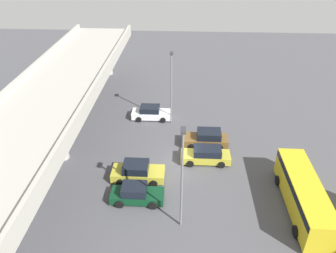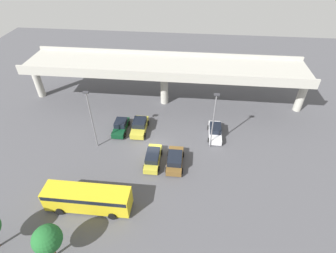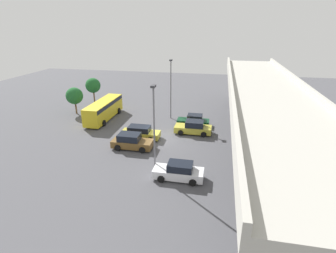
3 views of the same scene
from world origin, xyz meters
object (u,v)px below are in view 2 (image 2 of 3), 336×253
at_px(parked_car_2, 153,158).
at_px(lamp_post_mid_lot, 214,118).
at_px(parked_car_0, 121,126).
at_px(lamp_post_near_aisle, 91,116).
at_px(parked_car_3, 175,160).
at_px(parked_car_4, 215,132).
at_px(parked_car_1, 140,126).
at_px(tree_front_centre, 47,239).
at_px(shuttle_bus, 87,198).

relative_size(parked_car_2, lamp_post_mid_lot, 0.56).
bearing_deg(parked_car_0, lamp_post_near_aisle, -33.11).
relative_size(parked_car_3, parked_car_4, 1.01).
distance_m(parked_car_1, lamp_post_near_aisle, 7.79).
bearing_deg(parked_car_2, parked_car_0, 43.43).
bearing_deg(parked_car_3, lamp_post_near_aisle, 77.41).
distance_m(lamp_post_mid_lot, tree_front_centre, 22.17).
bearing_deg(parked_car_1, parked_car_2, 24.85).
bearing_deg(parked_car_2, lamp_post_mid_lot, -63.31).
height_order(parked_car_4, shuttle_bus, shuttle_bus).
bearing_deg(lamp_post_near_aisle, shuttle_bus, -76.91).
xyz_separation_m(parked_car_0, lamp_post_mid_lot, (13.04, -2.28, 4.20)).
bearing_deg(parked_car_4, lamp_post_mid_lot, -16.57).
xyz_separation_m(parked_car_3, lamp_post_mid_lot, (4.53, 3.87, 4.11)).
relative_size(parked_car_0, shuttle_bus, 0.48).
distance_m(parked_car_2, parked_car_3, 2.85).
xyz_separation_m(parked_car_4, lamp_post_mid_lot, (-0.72, -2.42, 4.17)).
bearing_deg(parked_car_0, shuttle_bus, -0.75).
height_order(parked_car_2, lamp_post_mid_lot, lamp_post_mid_lot).
relative_size(parked_car_0, parked_car_4, 0.96).
height_order(lamp_post_near_aisle, lamp_post_mid_lot, lamp_post_near_aisle).
height_order(parked_car_0, lamp_post_mid_lot, lamp_post_mid_lot).
bearing_deg(parked_car_1, tree_front_centre, -12.99).
height_order(parked_car_0, parked_car_1, parked_car_1).
distance_m(parked_car_3, shuttle_bus, 11.31).
height_order(parked_car_3, parked_car_4, parked_car_3).
relative_size(parked_car_1, lamp_post_near_aisle, 0.54).
bearing_deg(parked_car_4, shuttle_bus, -45.94).
bearing_deg(shuttle_bus, parked_car_2, -128.43).
bearing_deg(parked_car_0, parked_car_3, 54.16).
relative_size(parked_car_1, parked_car_2, 0.99).
distance_m(parked_car_3, parked_car_4, 8.19).
distance_m(parked_car_2, lamp_post_mid_lot, 9.25).
bearing_deg(lamp_post_near_aisle, parked_car_4, 13.37).
relative_size(parked_car_2, tree_front_centre, 1.14).
distance_m(shuttle_bus, lamp_post_near_aisle, 10.47).
bearing_deg(lamp_post_mid_lot, lamp_post_near_aisle, -174.71).
height_order(parked_car_2, lamp_post_near_aisle, lamp_post_near_aisle).
relative_size(shuttle_bus, tree_front_centre, 2.19).
bearing_deg(parked_car_1, parked_car_3, 41.80).
bearing_deg(tree_front_centre, parked_car_0, 85.05).
xyz_separation_m(parked_car_2, tree_front_centre, (-7.29, -12.78, 2.10)).
xyz_separation_m(parked_car_2, parked_car_3, (2.84, -0.16, 0.05)).
distance_m(parked_car_4, tree_front_centre, 24.47).
xyz_separation_m(parked_car_1, tree_front_centre, (-4.39, -19.04, 2.08)).
xyz_separation_m(parked_car_0, tree_front_centre, (-1.63, -18.77, 2.13)).
xyz_separation_m(parked_car_0, lamp_post_near_aisle, (-2.42, -3.71, 4.30)).
relative_size(parked_car_4, tree_front_centre, 1.10).
bearing_deg(parked_car_0, tree_front_centre, -4.95).
height_order(parked_car_4, tree_front_centre, tree_front_centre).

